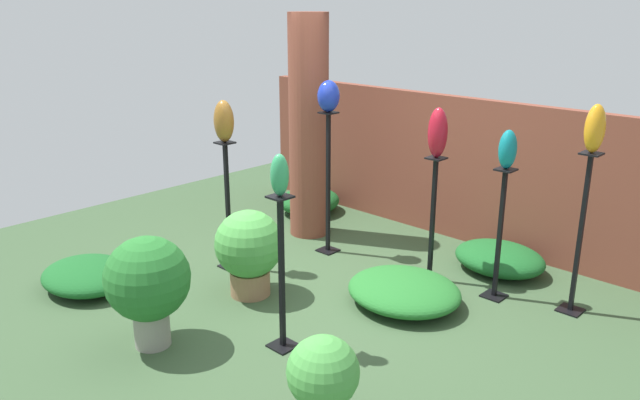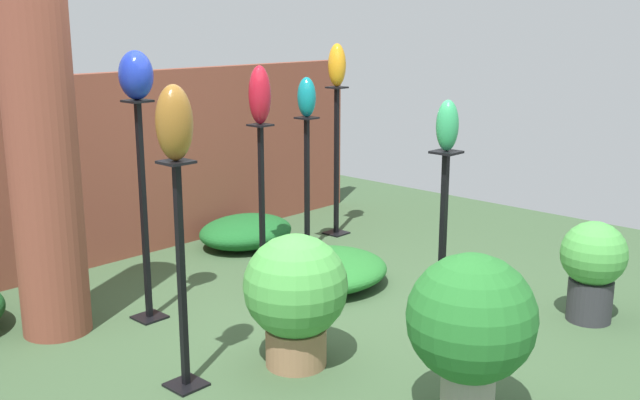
{
  "view_description": "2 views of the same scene",
  "coord_description": "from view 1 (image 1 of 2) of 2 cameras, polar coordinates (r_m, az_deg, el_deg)",
  "views": [
    {
      "loc": [
        3.64,
        -3.66,
        2.62
      ],
      "look_at": [
        -0.05,
        0.21,
        0.9
      ],
      "focal_mm": 35.0,
      "sensor_mm": 36.0,
      "label": 1
    },
    {
      "loc": [
        -3.45,
        -3.25,
        2.04
      ],
      "look_at": [
        0.04,
        0.0,
        0.89
      ],
      "focal_mm": 42.0,
      "sensor_mm": 36.0,
      "label": 2
    }
  ],
  "objects": [
    {
      "name": "art_vase_amber",
      "position": [
        5.5,
        23.83,
        6.0
      ],
      "size": [
        0.16,
        0.17,
        0.4
      ],
      "primitive_type": "ellipsoid",
      "color": "orange",
      "rests_on": "pedestal_amber"
    },
    {
      "name": "potted_plant_back_center",
      "position": [
        3.93,
        0.27,
        -16.4
      ],
      "size": [
        0.45,
        0.45,
        0.71
      ],
      "color": "#2D2D33",
      "rests_on": "ground"
    },
    {
      "name": "pedestal_bronze",
      "position": [
        6.3,
        -8.4,
        -1.02
      ],
      "size": [
        0.2,
        0.2,
        1.31
      ],
      "color": "black",
      "rests_on": "ground"
    },
    {
      "name": "art_vase_teal",
      "position": [
        5.6,
        16.78,
        4.45
      ],
      "size": [
        0.16,
        0.17,
        0.34
      ],
      "primitive_type": "ellipsoid",
      "color": "#0F727A",
      "rests_on": "pedestal_teal"
    },
    {
      "name": "foliage_bed_east",
      "position": [
        6.55,
        16.08,
        -5.14
      ],
      "size": [
        0.92,
        0.76,
        0.28
      ],
      "primitive_type": "ellipsoid",
      "color": "#195923",
      "rests_on": "ground"
    },
    {
      "name": "pedestal_cobalt",
      "position": [
        6.6,
        0.75,
        1.03
      ],
      "size": [
        0.2,
        0.2,
        1.53
      ],
      "color": "black",
      "rests_on": "ground"
    },
    {
      "name": "pedestal_jade",
      "position": [
        4.81,
        -3.52,
        -7.33
      ],
      "size": [
        0.2,
        0.2,
        1.25
      ],
      "color": "black",
      "rests_on": "ground"
    },
    {
      "name": "art_vase_ruby",
      "position": [
        5.8,
        10.71,
        6.07
      ],
      "size": [
        0.19,
        0.17,
        0.46
      ],
      "primitive_type": "ellipsoid",
      "color": "maroon",
      "rests_on": "pedestal_ruby"
    },
    {
      "name": "ground_plane",
      "position": [
        5.78,
        -1.05,
        -9.11
      ],
      "size": [
        8.0,
        8.0,
        0.0
      ],
      "primitive_type": "plane",
      "color": "#385133"
    },
    {
      "name": "potted_plant_near_pillar",
      "position": [
        5.02,
        -15.47,
        -7.25
      ],
      "size": [
        0.66,
        0.66,
        0.91
      ],
      "color": "gray",
      "rests_on": "ground"
    },
    {
      "name": "potted_plant_walkway_edge",
      "position": [
        5.74,
        -6.51,
        -4.41
      ],
      "size": [
        0.63,
        0.63,
        0.82
      ],
      "color": "#936B4C",
      "rests_on": "ground"
    },
    {
      "name": "art_vase_jade",
      "position": [
        4.52,
        -3.72,
        2.3
      ],
      "size": [
        0.13,
        0.14,
        0.32
      ],
      "primitive_type": "ellipsoid",
      "color": "#2D9356",
      "rests_on": "pedestal_jade"
    },
    {
      "name": "art_vase_bronze",
      "position": [
        6.07,
        -8.79,
        7.14
      ],
      "size": [
        0.2,
        0.19,
        0.4
      ],
      "primitive_type": "ellipsoid",
      "color": "brown",
      "rests_on": "pedestal_bronze"
    },
    {
      "name": "art_vase_cobalt",
      "position": [
        6.39,
        0.78,
        9.48
      ],
      "size": [
        0.22,
        0.24,
        0.32
      ],
      "primitive_type": "ellipsoid",
      "color": "#192D9E",
      "rests_on": "pedestal_cobalt"
    },
    {
      "name": "pedestal_ruby",
      "position": [
        6.05,
        10.23,
        -2.3
      ],
      "size": [
        0.2,
        0.2,
        1.24
      ],
      "color": "black",
      "rests_on": "ground"
    },
    {
      "name": "foliage_bed_west",
      "position": [
        5.71,
        7.68,
        -8.21
      ],
      "size": [
        1.04,
        0.95,
        0.26
      ],
      "primitive_type": "ellipsoid",
      "color": "#236B28",
      "rests_on": "ground"
    },
    {
      "name": "foliage_bed_rear",
      "position": [
        8.02,
        -0.99,
        -0.08
      ],
      "size": [
        0.74,
        0.82,
        0.31
      ],
      "primitive_type": "ellipsoid",
      "color": "#195923",
      "rests_on": "ground"
    },
    {
      "name": "brick_pillar",
      "position": [
        7.03,
        -1.04,
        6.59
      ],
      "size": [
        0.45,
        0.45,
        2.5
      ],
      "primitive_type": "cylinder",
      "color": "brown",
      "rests_on": "ground"
    },
    {
      "name": "pedestal_teal",
      "position": [
        5.84,
        16.06,
        -3.53
      ],
      "size": [
        0.2,
        0.2,
        1.22
      ],
      "color": "black",
      "rests_on": "ground"
    },
    {
      "name": "brick_wall_back",
      "position": [
        7.23,
        11.99,
        2.92
      ],
      "size": [
        5.6,
        0.12,
        1.62
      ],
      "primitive_type": "cube",
      "color": "brown",
      "rests_on": "ground"
    },
    {
      "name": "foliage_bed_center",
      "position": [
        6.36,
        -20.47,
        -6.46
      ],
      "size": [
        0.96,
        0.8,
        0.25
      ],
      "primitive_type": "ellipsoid",
      "color": "#195923",
      "rests_on": "ground"
    },
    {
      "name": "pedestal_amber",
      "position": [
        5.75,
        22.64,
        -3.47
      ],
      "size": [
        0.2,
        0.2,
        1.43
      ],
      "color": "black",
      "rests_on": "ground"
    }
  ]
}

